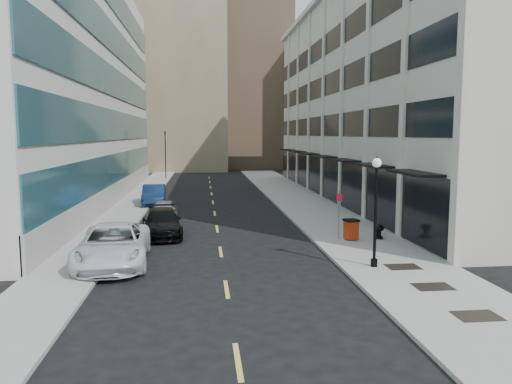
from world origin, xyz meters
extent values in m
plane|color=black|center=(0.00, 0.00, 0.00)|extent=(160.00, 160.00, 0.00)
cube|color=#9B988D|center=(7.50, 20.00, 0.07)|extent=(5.00, 80.00, 0.15)
cube|color=#9B988D|center=(-6.50, 20.00, 0.07)|extent=(3.00, 80.00, 0.15)
cube|color=beige|center=(17.00, 27.00, 9.00)|extent=(14.00, 46.00, 18.00)
cube|color=black|center=(10.02, 27.00, 2.00)|extent=(0.18, 46.00, 3.60)
cube|color=black|center=(10.03, 27.00, 6.50)|extent=(0.12, 46.00, 1.80)
cube|color=black|center=(10.03, 27.00, 10.00)|extent=(0.12, 46.00, 1.80)
cube|color=black|center=(10.03, 27.00, 13.50)|extent=(0.12, 46.00, 1.80)
cube|color=beige|center=(10.00, 4.00, 9.00)|extent=(0.35, 0.60, 18.00)
cube|color=beige|center=(10.00, 10.00, 9.00)|extent=(0.35, 0.60, 18.00)
cube|color=beige|center=(10.00, 16.00, 9.00)|extent=(0.35, 0.60, 18.00)
cube|color=beige|center=(10.00, 22.00, 9.00)|extent=(0.35, 0.60, 18.00)
cube|color=beige|center=(10.00, 28.00, 9.00)|extent=(0.35, 0.60, 18.00)
cube|color=beige|center=(10.00, 34.00, 9.00)|extent=(0.35, 0.60, 18.00)
cube|color=beige|center=(10.00, 40.00, 9.00)|extent=(0.35, 0.60, 18.00)
cube|color=beige|center=(10.00, 46.00, 9.00)|extent=(0.35, 0.60, 18.00)
cube|color=black|center=(9.35, 7.00, 3.90)|extent=(1.30, 4.00, 0.12)
cube|color=black|center=(9.35, 13.00, 3.90)|extent=(1.30, 4.00, 0.12)
cube|color=black|center=(9.35, 19.00, 3.90)|extent=(1.30, 4.00, 0.12)
cube|color=black|center=(9.35, 25.00, 3.90)|extent=(1.30, 4.00, 0.12)
cube|color=black|center=(9.35, 31.00, 3.90)|extent=(1.30, 4.00, 0.12)
cube|color=black|center=(9.35, 37.00, 3.90)|extent=(1.30, 4.00, 0.12)
cube|color=black|center=(9.35, 43.00, 3.90)|extent=(1.30, 4.00, 0.12)
cube|color=beige|center=(-16.00, 27.00, 10.00)|extent=(16.00, 46.00, 20.00)
cube|color=#9B988D|center=(-7.96, 27.00, 0.90)|extent=(0.20, 46.00, 1.80)
cube|color=#2D606A|center=(-7.97, 27.00, 3.00)|extent=(0.14, 45.60, 2.40)
cube|color=#2D606A|center=(-7.97, 27.00, 6.50)|extent=(0.14, 45.60, 2.40)
cube|color=#2D606A|center=(-7.97, 27.00, 10.00)|extent=(0.14, 45.60, 2.40)
cube|color=#2D606A|center=(-7.97, 27.00, 13.50)|extent=(0.14, 45.60, 2.40)
cube|color=#92805F|center=(-4.00, 68.00, 14.00)|extent=(14.00, 18.00, 28.00)
cube|color=brown|center=(8.00, 72.00, 17.00)|extent=(12.00, 16.00, 34.00)
cube|color=#92805F|center=(-14.00, 78.00, 11.00)|extent=(12.00, 14.00, 22.00)
cube|color=beige|center=(18.00, 66.00, 10.00)|extent=(10.00, 14.00, 20.00)
cube|color=black|center=(7.60, -2.00, 0.15)|extent=(1.40, 1.00, 0.01)
cube|color=black|center=(7.60, 1.00, 0.15)|extent=(1.40, 1.00, 0.01)
cube|color=black|center=(7.60, 3.80, 0.15)|extent=(1.40, 1.00, 0.01)
cube|color=#D8CC4C|center=(0.00, -4.00, 0.01)|extent=(0.15, 2.20, 0.01)
cube|color=#D8CC4C|center=(0.00, 2.00, 0.01)|extent=(0.15, 2.20, 0.01)
cube|color=#D8CC4C|center=(0.00, 8.00, 0.01)|extent=(0.15, 2.20, 0.01)
cube|color=#D8CC4C|center=(0.00, 14.00, 0.01)|extent=(0.15, 2.20, 0.01)
cube|color=#D8CC4C|center=(0.00, 20.00, 0.01)|extent=(0.15, 2.20, 0.01)
cube|color=#D8CC4C|center=(0.00, 26.00, 0.01)|extent=(0.15, 2.20, 0.01)
cube|color=#D8CC4C|center=(0.00, 32.00, 0.01)|extent=(0.15, 2.20, 0.01)
cube|color=#D8CC4C|center=(0.00, 38.00, 0.01)|extent=(0.15, 2.20, 0.01)
cube|color=#D8CC4C|center=(0.00, 44.00, 0.01)|extent=(0.15, 2.20, 0.01)
cube|color=#D8CC4C|center=(0.00, 50.00, 0.01)|extent=(0.15, 2.20, 0.01)
cylinder|color=black|center=(-5.50, 48.00, 3.00)|extent=(0.12, 0.12, 6.00)
imported|color=black|center=(-5.50, 48.00, 5.99)|extent=(0.66, 0.66, 1.98)
imported|color=white|center=(-4.80, 6.00, 0.90)|extent=(3.37, 6.63, 1.80)
imported|color=black|center=(-3.20, 12.22, 0.77)|extent=(2.75, 5.50, 1.53)
imported|color=#999CA1|center=(-3.46, 17.24, 0.69)|extent=(1.67, 4.08, 1.38)
imported|color=navy|center=(-4.80, 24.74, 0.83)|extent=(2.00, 5.12, 1.66)
cube|color=#B92C0C|center=(7.01, 9.39, 0.69)|extent=(0.73, 0.73, 0.98)
cube|color=black|center=(7.01, 9.39, 1.21)|extent=(0.82, 0.82, 0.12)
cylinder|color=black|center=(6.82, 9.71, 0.26)|extent=(0.06, 0.22, 0.22)
cylinder|color=black|center=(7.21, 9.71, 0.26)|extent=(0.06, 0.22, 0.22)
cylinder|color=black|center=(6.40, 4.01, 0.31)|extent=(0.29, 0.29, 0.32)
cylinder|color=black|center=(6.40, 4.01, 2.39)|extent=(0.13, 0.13, 4.12)
sphere|color=silver|center=(6.40, 4.01, 4.58)|extent=(0.39, 0.39, 0.39)
cone|color=black|center=(6.40, 4.01, 4.81)|extent=(0.11, 0.11, 0.16)
cylinder|color=slate|center=(6.40, 9.63, 1.47)|extent=(0.05, 0.05, 2.64)
cube|color=red|center=(6.40, 9.61, 2.40)|extent=(0.31, 0.09, 0.42)
cube|color=black|center=(8.60, 9.52, 0.21)|extent=(0.54, 0.54, 0.12)
cylinder|color=black|center=(8.60, 9.52, 0.45)|extent=(0.26, 0.26, 0.40)
ellipsoid|color=black|center=(8.60, 9.52, 0.73)|extent=(0.56, 0.56, 0.39)
camera|label=1|loc=(-0.84, -16.12, 5.78)|focal=35.00mm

